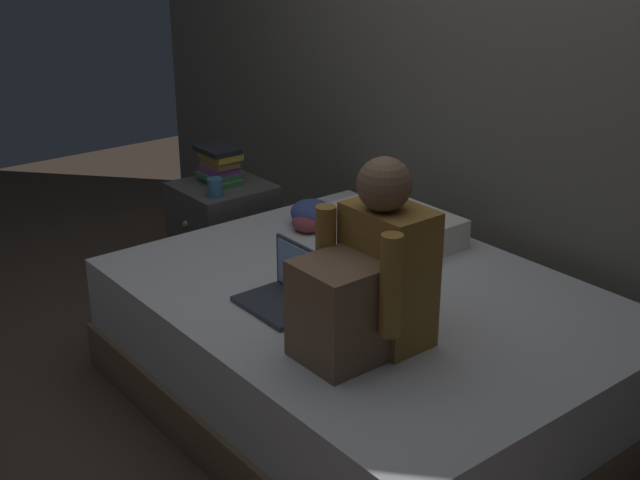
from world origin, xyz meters
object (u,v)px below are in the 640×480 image
at_px(clothes_pile, 319,216).
at_px(pillow, 395,226).
at_px(bed, 367,350).
at_px(nightstand, 224,237).
at_px(person_sitting, 368,279).
at_px(book_stack, 219,165).
at_px(mug, 215,187).
at_px(laptop, 289,291).

bearing_deg(clothes_pile, pillow, 28.09).
xyz_separation_m(bed, nightstand, (-1.30, 0.16, 0.04)).
bearing_deg(nightstand, person_sitting, -15.40).
xyz_separation_m(book_stack, clothes_pile, (0.68, 0.11, -0.10)).
distance_m(nightstand, mug, 0.38).
bearing_deg(book_stack, mug, -38.65).
bearing_deg(clothes_pile, bed, -22.84).
xyz_separation_m(nightstand, person_sitting, (1.61, -0.44, 0.47)).
bearing_deg(laptop, nightstand, 158.77).
distance_m(bed, laptop, 0.45).
relative_size(book_stack, clothes_pile, 0.80).
bearing_deg(clothes_pile, book_stack, -170.95).
height_order(pillow, book_stack, book_stack).
height_order(laptop, clothes_pile, laptop).
xyz_separation_m(person_sitting, book_stack, (-1.65, 0.46, -0.09)).
bearing_deg(clothes_pile, laptop, -46.67).
bearing_deg(nightstand, mug, -42.69).
relative_size(person_sitting, book_stack, 2.82).
relative_size(laptop, mug, 3.56).
xyz_separation_m(nightstand, clothes_pile, (0.64, 0.12, 0.28)).
distance_m(pillow, book_stack, 1.05).
xyz_separation_m(pillow, clothes_pile, (-0.33, -0.17, -0.01)).
distance_m(pillow, clothes_pile, 0.37).
height_order(person_sitting, pillow, person_sitting).
distance_m(person_sitting, clothes_pile, 1.14).
bearing_deg(bed, nightstand, 173.15).
height_order(nightstand, pillow, pillow).
height_order(bed, person_sitting, person_sitting).
distance_m(book_stack, mug, 0.22).
xyz_separation_m(nightstand, laptop, (1.20, -0.46, 0.28)).
height_order(pillow, mug, mug).
xyz_separation_m(pillow, mug, (-0.84, -0.41, 0.05)).
relative_size(bed, person_sitting, 3.05).
relative_size(nightstand, mug, 6.44).
distance_m(bed, person_sitting, 0.66).
bearing_deg(bed, clothes_pile, 157.16).
distance_m(mug, clothes_pile, 0.57).
relative_size(bed, clothes_pile, 6.92).
distance_m(laptop, pillow, 0.79).
relative_size(pillow, clothes_pile, 1.94).
bearing_deg(mug, person_sitting, -12.34).
xyz_separation_m(book_stack, mug, (0.16, -0.13, -0.05)).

